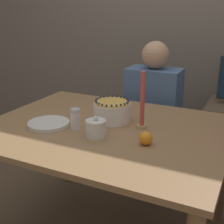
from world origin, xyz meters
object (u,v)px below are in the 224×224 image
candle (142,105)px  person_man_blue_shirt (152,127)px  sugar_shaker (75,119)px  cake (112,111)px  sugar_bowl (96,129)px

candle → person_man_blue_shirt: bearing=103.1°
sugar_shaker → cake: bearing=60.3°
cake → sugar_bowl: 0.26m
cake → sugar_bowl: cake is taller
cake → sugar_bowl: bearing=-83.1°
sugar_shaker → person_man_blue_shirt: size_ratio=0.10×
person_man_blue_shirt → candle: bearing=103.1°
candle → cake: bearing=172.2°
candle → sugar_shaker: bearing=-149.9°
cake → sugar_shaker: cake is taller
sugar_shaker → person_man_blue_shirt: person_man_blue_shirt is taller
candle → sugar_bowl: bearing=-126.8°
sugar_shaker → person_man_blue_shirt: (0.17, 0.85, -0.32)m
candle → person_man_blue_shirt: person_man_blue_shirt is taller
sugar_shaker → person_man_blue_shirt: bearing=79.0°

